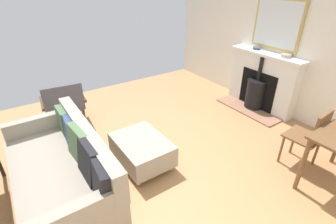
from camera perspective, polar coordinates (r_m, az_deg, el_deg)
name	(u,v)px	position (r m, az deg, el deg)	size (l,w,h in m)	color
ground_plane	(146,162)	(3.52, -5.13, -11.36)	(5.75, 5.69, 0.01)	#A87A4C
wall_left	(290,39)	(4.85, 26.26, 14.83)	(0.12, 5.69, 2.65)	silver
fireplace	(261,84)	(5.02, 20.65, 6.10)	(0.65, 1.43, 1.07)	#93664C
mirror_over_mantel	(277,24)	(4.86, 23.91, 18.03)	(0.04, 0.91, 0.83)	tan
mantel_bowl_near	(256,48)	(5.02, 19.72, 13.71)	(0.14, 0.14, 0.04)	#334C56
mantel_bowl_far	(286,55)	(4.70, 25.59, 11.71)	(0.17, 0.17, 0.05)	#9E9384
sofa	(64,170)	(3.06, -22.81, -12.18)	(0.89, 1.84, 0.83)	#B2B2B7
ottoman	(142,149)	(3.36, -6.03, -8.57)	(0.62, 0.83, 0.38)	#B2B2B7
armchair_accent	(64,102)	(4.41, -22.94, 2.14)	(0.72, 0.63, 0.81)	#4C3321
dining_chair_near_fireplace	(311,135)	(3.61, 30.11, -4.62)	(0.43, 0.43, 0.85)	brown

